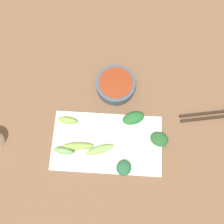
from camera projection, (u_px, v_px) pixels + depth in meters
The scene contains 11 objects.
tabletop at pixel (109, 118), 0.74m from camera, with size 2.10×2.10×0.02m, color brown.
sauce_bowl at pixel (116, 85), 0.74m from camera, with size 0.13×0.13×0.05m.
serving_plate at pixel (108, 143), 0.70m from camera, with size 0.19×0.34×0.01m, color silver.
broccoli_leafy_0 at pixel (159, 139), 0.69m from camera, with size 0.05×0.06×0.02m, color #204E23.
broccoli_leafy_1 at pixel (124, 168), 0.67m from camera, with size 0.05×0.05×0.02m, color #205333.
broccoli_leafy_2 at pixel (133, 118), 0.71m from camera, with size 0.04×0.07×0.03m, color #205C29.
broccoli_stalk_3 at pixel (68, 120), 0.71m from camera, with size 0.02×0.06×0.02m, color #77A142.
broccoli_stalk_4 at pixel (100, 150), 0.68m from camera, with size 0.03×0.09×0.02m, color #76AE52.
broccoli_stalk_5 at pixel (64, 151), 0.68m from camera, with size 0.02×0.06×0.03m, color #6C9F5B.
broccoli_stalk_6 at pixel (78, 146), 0.69m from camera, with size 0.02×0.10×0.02m, color #759F43.
chopsticks at pixel (215, 115), 0.73m from camera, with size 0.06×0.23×0.01m.
Camera 1 is at (0.19, 0.02, 0.73)m, focal length 35.81 mm.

